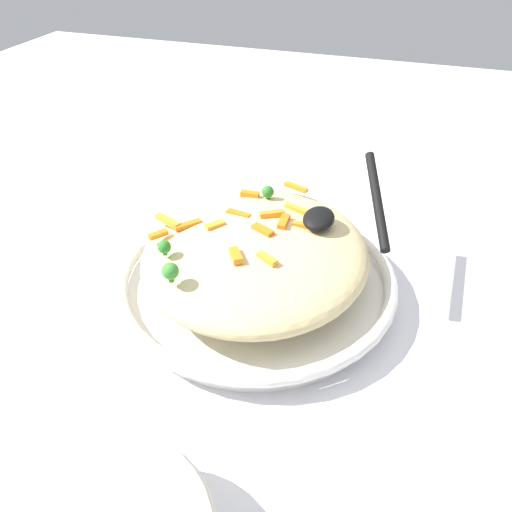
% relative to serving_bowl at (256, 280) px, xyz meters
% --- Properties ---
extents(ground_plane, '(2.40, 2.40, 0.00)m').
position_rel_serving_bowl_xyz_m(ground_plane, '(0.00, 0.00, -0.02)').
color(ground_plane, silver).
extents(serving_bowl, '(0.37, 0.37, 0.04)m').
position_rel_serving_bowl_xyz_m(serving_bowl, '(0.00, 0.00, 0.00)').
color(serving_bowl, white).
rests_on(serving_bowl, ground_plane).
extents(pasta_mound, '(0.31, 0.29, 0.07)m').
position_rel_serving_bowl_xyz_m(pasta_mound, '(0.00, 0.00, 0.05)').
color(pasta_mound, '#DBC689').
rests_on(pasta_mound, serving_bowl).
extents(carrot_piece_0, '(0.03, 0.01, 0.01)m').
position_rel_serving_bowl_xyz_m(carrot_piece_0, '(-0.03, 0.03, 0.08)').
color(carrot_piece_0, orange).
rests_on(carrot_piece_0, pasta_mound).
extents(carrot_piece_1, '(0.02, 0.03, 0.01)m').
position_rel_serving_bowl_xyz_m(carrot_piece_1, '(-0.00, 0.01, 0.08)').
color(carrot_piece_1, orange).
rests_on(carrot_piece_1, pasta_mound).
extents(carrot_piece_2, '(0.03, 0.02, 0.01)m').
position_rel_serving_bowl_xyz_m(carrot_piece_2, '(0.06, -0.01, 0.08)').
color(carrot_piece_2, orange).
rests_on(carrot_piece_2, pasta_mound).
extents(carrot_piece_3, '(0.01, 0.03, 0.01)m').
position_rel_serving_bowl_xyz_m(carrot_piece_3, '(-0.03, -0.03, 0.08)').
color(carrot_piece_3, orange).
rests_on(carrot_piece_3, pasta_mound).
extents(carrot_piece_4, '(0.03, 0.02, 0.01)m').
position_rel_serving_bowl_xyz_m(carrot_piece_4, '(0.04, -0.12, 0.08)').
color(carrot_piece_4, orange).
rests_on(carrot_piece_4, pasta_mound).
extents(carrot_piece_5, '(0.01, 0.03, 0.01)m').
position_rel_serving_bowl_xyz_m(carrot_piece_5, '(-0.03, 0.06, 0.08)').
color(carrot_piece_5, orange).
rests_on(carrot_piece_5, pasta_mound).
extents(carrot_piece_6, '(0.01, 0.03, 0.01)m').
position_rel_serving_bowl_xyz_m(carrot_piece_6, '(-0.09, -0.04, 0.08)').
color(carrot_piece_6, orange).
rests_on(carrot_piece_6, pasta_mound).
extents(carrot_piece_7, '(0.02, 0.03, 0.01)m').
position_rel_serving_bowl_xyz_m(carrot_piece_7, '(-0.04, 0.01, 0.08)').
color(carrot_piece_7, orange).
rests_on(carrot_piece_7, pasta_mound).
extents(carrot_piece_8, '(0.02, 0.03, 0.01)m').
position_rel_serving_bowl_xyz_m(carrot_piece_8, '(0.05, 0.03, 0.08)').
color(carrot_piece_8, orange).
rests_on(carrot_piece_8, pasta_mound).
extents(carrot_piece_9, '(0.02, 0.04, 0.01)m').
position_rel_serving_bowl_xyz_m(carrot_piece_9, '(-0.07, 0.04, 0.08)').
color(carrot_piece_9, orange).
rests_on(carrot_piece_9, pasta_mound).
extents(carrot_piece_10, '(0.02, 0.04, 0.01)m').
position_rel_serving_bowl_xyz_m(carrot_piece_10, '(-0.13, 0.02, 0.08)').
color(carrot_piece_10, orange).
rests_on(carrot_piece_10, pasta_mound).
extents(carrot_piece_11, '(0.02, 0.04, 0.01)m').
position_rel_serving_bowl_xyz_m(carrot_piece_11, '(0.01, -0.12, 0.08)').
color(carrot_piece_11, orange).
rests_on(carrot_piece_11, pasta_mound).
extents(carrot_piece_12, '(0.03, 0.02, 0.01)m').
position_rel_serving_bowl_xyz_m(carrot_piece_12, '(0.01, -0.05, 0.08)').
color(carrot_piece_12, orange).
rests_on(carrot_piece_12, pasta_mound).
extents(carrot_piece_13, '(0.03, 0.03, 0.01)m').
position_rel_serving_bowl_xyz_m(carrot_piece_13, '(0.01, -0.09, 0.08)').
color(carrot_piece_13, orange).
rests_on(carrot_piece_13, pasta_mound).
extents(broccoli_floret_0, '(0.02, 0.02, 0.02)m').
position_rel_serving_bowl_xyz_m(broccoli_floret_0, '(0.07, -0.09, 0.08)').
color(broccoli_floret_0, '#296820').
rests_on(broccoli_floret_0, pasta_mound).
extents(broccoli_floret_1, '(0.02, 0.02, 0.02)m').
position_rel_serving_bowl_xyz_m(broccoli_floret_1, '(0.12, -0.06, 0.09)').
color(broccoli_floret_1, '#377928').
rests_on(broccoli_floret_1, pasta_mound).
extents(broccoli_floret_2, '(0.02, 0.02, 0.02)m').
position_rel_serving_bowl_xyz_m(broccoli_floret_2, '(-0.09, -0.01, 0.08)').
color(broccoli_floret_2, '#296820').
rests_on(broccoli_floret_2, pasta_mound).
extents(serving_spoon, '(0.14, 0.12, 0.07)m').
position_rel_serving_bowl_xyz_m(serving_spoon, '(-0.05, 0.09, 0.09)').
color(serving_spoon, black).
rests_on(serving_spoon, pasta_mound).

